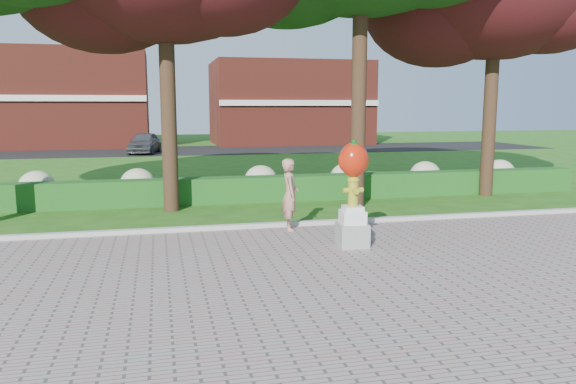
{
  "coord_description": "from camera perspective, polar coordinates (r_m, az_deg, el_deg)",
  "views": [
    {
      "loc": [
        -2.31,
        -10.37,
        3.03
      ],
      "look_at": [
        0.32,
        1.0,
        1.23
      ],
      "focal_mm": 35.0,
      "sensor_mm": 36.0,
      "label": 1
    }
  ],
  "objects": [
    {
      "name": "curb",
      "position": [
        13.89,
        -3.14,
        -3.5
      ],
      "size": [
        40.0,
        0.18,
        0.15
      ],
      "primitive_type": "cube",
      "color": "#ADADA5",
      "rests_on": "ground"
    },
    {
      "name": "parked_car",
      "position": [
        36.8,
        -14.38,
        4.9
      ],
      "size": [
        2.28,
        4.19,
        1.35
      ],
      "primitive_type": "imported",
      "rotation": [
        0.0,
        0.0,
        -0.18
      ],
      "color": "#43454B",
      "rests_on": "street"
    },
    {
      "name": "building_left",
      "position": [
        45.03,
        -23.13,
        8.71
      ],
      "size": [
        14.0,
        8.0,
        7.0
      ],
      "primitive_type": "cube",
      "color": "maroon",
      "rests_on": "ground"
    },
    {
      "name": "ground",
      "position": [
        11.05,
        -0.43,
        -7.13
      ],
      "size": [
        100.0,
        100.0,
        0.0
      ],
      "primitive_type": "plane",
      "color": "#235715",
      "rests_on": "ground"
    },
    {
      "name": "woman",
      "position": [
        13.49,
        0.2,
        -0.25
      ],
      "size": [
        0.49,
        0.68,
        1.74
      ],
      "primitive_type": "imported",
      "rotation": [
        0.0,
        0.0,
        1.44
      ],
      "color": "#AC7662",
      "rests_on": "walkway"
    },
    {
      "name": "hydrangea_row",
      "position": [
        18.76,
        -4.06,
        1.18
      ],
      "size": [
        20.1,
        1.1,
        0.99
      ],
      "color": "beige",
      "rests_on": "ground"
    },
    {
      "name": "building_right",
      "position": [
        45.55,
        0.07,
        9.02
      ],
      "size": [
        12.0,
        8.0,
        6.4
      ],
      "primitive_type": "cube",
      "color": "maroon",
      "rests_on": "ground"
    },
    {
      "name": "hydrant_sculpture",
      "position": [
        11.94,
        6.63,
        0.15
      ],
      "size": [
        0.67,
        0.66,
        2.28
      ],
      "rotation": [
        0.0,
        0.0,
        -0.07
      ],
      "color": "gray",
      "rests_on": "walkway"
    },
    {
      "name": "street",
      "position": [
        38.56,
        -9.57,
        4.19
      ],
      "size": [
        50.0,
        8.0,
        0.02
      ],
      "primitive_type": "cube",
      "color": "black",
      "rests_on": "ground"
    },
    {
      "name": "lawn_hedge",
      "position": [
        17.72,
        -5.37,
        0.22
      ],
      "size": [
        24.0,
        0.7,
        0.8
      ],
      "primitive_type": "cube",
      "color": "#164D18",
      "rests_on": "ground"
    },
    {
      "name": "walkway",
      "position": [
        7.42,
        6.57,
        -15.23
      ],
      "size": [
        40.0,
        14.0,
        0.04
      ],
      "primitive_type": "cube",
      "color": "gray",
      "rests_on": "ground"
    }
  ]
}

